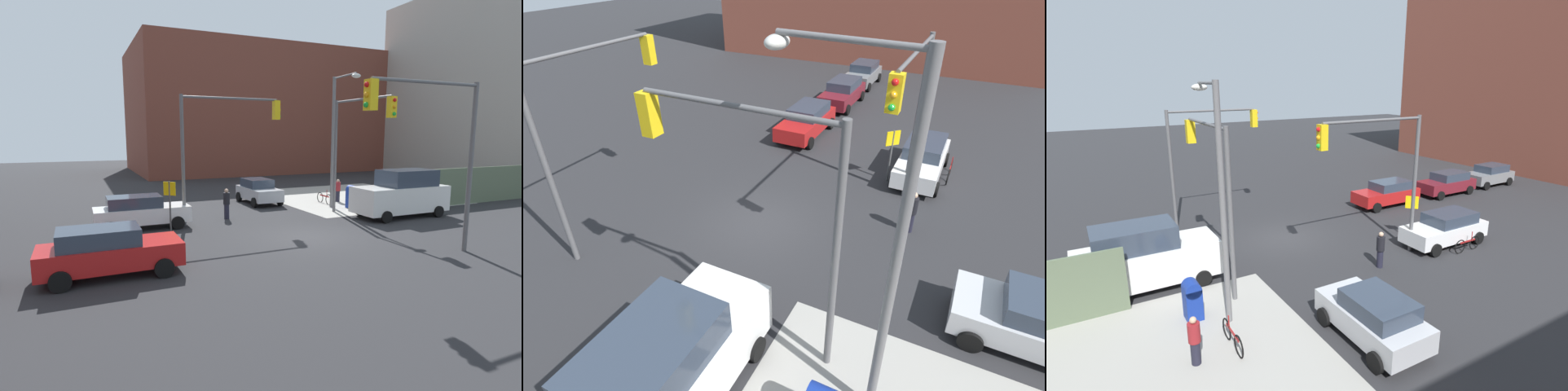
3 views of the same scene
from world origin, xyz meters
The scene contains 19 objects.
ground_plane centered at (0.00, 0.00, 0.00)m, with size 120.00×120.00×0.00m, color #28282B.
sidewalk_corner centered at (9.00, 9.00, 0.01)m, with size 12.00×12.00×0.01m, color #9E9B93.
construction_fence centered at (16.16, 3.20, 1.20)m, with size 16.32×0.12×2.40m, color #56664C.
building_warehouse_north centered at (13.00, 34.00, 7.30)m, with size 32.00×18.00×14.60m.
smokestack centered at (30.67, 30.00, 7.80)m, with size 1.80×1.80×15.61m, color brown.
traffic_signal_nw_corner centered at (-2.40, 4.50, 4.63)m, with size 5.49×0.36×6.50m.
traffic_signal_se_corner centered at (2.50, -4.50, 4.62)m, with size 5.27×0.36×6.50m.
traffic_signal_ne_corner centered at (4.50, 2.66, 4.59)m, with size 0.36×4.89×6.50m.
street_lamp_corner centered at (5.17, 5.43, 4.70)m, with size 0.60×2.67×8.00m.
warning_sign_two_way centered at (-5.40, 3.56, 1.64)m, with size 0.48×0.48×2.40m.
mailbox_blue centered at (6.20, 5.00, 0.76)m, with size 0.56×0.64×1.43m.
coupe_white centered at (-6.60, 4.77, 0.84)m, with size 4.48×2.02×1.62m.
coupe_silver centered at (1.63, 9.10, 0.84)m, with size 2.02×3.92×1.62m.
sedan_red centered at (-8.52, -1.75, 0.84)m, with size 4.44×2.02×1.62m.
van_white_delivery centered at (7.13, 1.80, 1.28)m, with size 5.40×2.32×2.62m.
pedestrian_crossing centered at (-2.00, 5.20, 0.86)m, with size 0.36×0.36×1.66m.
pedestrian_waiting centered at (6.80, 7.40, 0.80)m, with size 0.36×0.36×1.55m.
bicycle_leaning_on_fence centered at (5.60, 7.20, 0.35)m, with size 0.05×1.75×0.97m.
bicycle_at_crosswalk centered at (-6.80, 6.00, 0.35)m, with size 1.75×0.05×0.97m.
Camera 1 is at (-9.28, -15.38, 4.59)m, focal length 28.00 mm.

